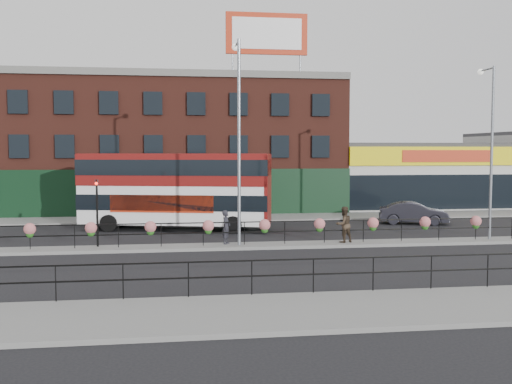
{
  "coord_description": "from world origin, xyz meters",
  "views": [
    {
      "loc": [
        -4.51,
        -28.65,
        4.74
      ],
      "look_at": [
        0.0,
        3.0,
        2.5
      ],
      "focal_mm": 42.0,
      "sensor_mm": 36.0,
      "label": 1
    }
  ],
  "objects": [
    {
      "name": "south_pavement",
      "position": [
        0.0,
        -12.0,
        0.07
      ],
      "size": [
        60.0,
        4.0,
        0.15
      ],
      "primitive_type": "cube",
      "color": "gray",
      "rests_on": "ground"
    },
    {
      "name": "yellow_line_inner",
      "position": [
        0.0,
        -9.7,
        0.01
      ],
      "size": [
        60.0,
        0.1,
        0.01
      ],
      "primitive_type": "cube",
      "color": "gold",
      "rests_on": "ground"
    },
    {
      "name": "median",
      "position": [
        0.0,
        0.0,
        0.07
      ],
      "size": [
        60.0,
        1.6,
        0.15
      ],
      "primitive_type": "cube",
      "color": "gray",
      "rests_on": "ground"
    },
    {
      "name": "pedestrian_b",
      "position": [
        3.99,
        -0.0,
        1.05
      ],
      "size": [
        1.28,
        1.2,
        1.79
      ],
      "primitive_type": "imported",
      "rotation": [
        0.0,
        0.0,
        3.46
      ],
      "color": "#3F3123",
      "rests_on": "median"
    },
    {
      "name": "lamp_column_east",
      "position": [
        11.78,
        0.25,
        5.42
      ],
      "size": [
        0.32,
        1.56,
        8.88
      ],
      "color": "gray",
      "rests_on": "median"
    },
    {
      "name": "ground",
      "position": [
        0.0,
        0.0,
        0.0
      ],
      "size": [
        120.0,
        120.0,
        0.0
      ],
      "primitive_type": "plane",
      "color": "black",
      "rests_on": "ground"
    },
    {
      "name": "north_pavement",
      "position": [
        0.0,
        12.0,
        0.07
      ],
      "size": [
        60.0,
        4.0,
        0.15
      ],
      "primitive_type": "cube",
      "color": "gray",
      "rests_on": "ground"
    },
    {
      "name": "yellow_line_outer",
      "position": [
        0.0,
        -9.88,
        0.01
      ],
      "size": [
        60.0,
        0.1,
        0.01
      ],
      "primitive_type": "cube",
      "color": "gold",
      "rests_on": "ground"
    },
    {
      "name": "double_decker_bus",
      "position": [
        -4.22,
        6.99,
        2.79
      ],
      "size": [
        11.53,
        5.3,
        4.54
      ],
      "color": "white",
      "rests_on": "ground"
    },
    {
      "name": "south_railing",
      "position": [
        -2.0,
        -10.1,
        0.96
      ],
      "size": [
        20.04,
        0.05,
        1.12
      ],
      "color": "black",
      "rests_on": "south_pavement"
    },
    {
      "name": "lamp_column_west",
      "position": [
        -1.26,
        0.17,
        6.01
      ],
      "size": [
        0.35,
        1.73,
        9.89
      ],
      "color": "gray",
      "rests_on": "median"
    },
    {
      "name": "brick_building",
      "position": [
        -4.0,
        19.96,
        5.13
      ],
      "size": [
        25.0,
        12.21,
        10.3
      ],
      "color": "brown",
      "rests_on": "ground"
    },
    {
      "name": "median_railing",
      "position": [
        -0.0,
        0.0,
        1.05
      ],
      "size": [
        30.04,
        0.56,
        1.23
      ],
      "color": "black",
      "rests_on": "median"
    },
    {
      "name": "billboard",
      "position": [
        2.5,
        14.99,
        13.18
      ],
      "size": [
        6.0,
        0.29,
        4.4
      ],
      "color": "red",
      "rests_on": "brick_building"
    },
    {
      "name": "supermarket",
      "position": [
        16.0,
        19.9,
        2.65
      ],
      "size": [
        15.0,
        12.25,
        5.3
      ],
      "color": "silver",
      "rests_on": "ground"
    },
    {
      "name": "car",
      "position": [
        10.89,
        7.71,
        0.71
      ],
      "size": [
        4.05,
        5.22,
        1.43
      ],
      "primitive_type": "imported",
      "rotation": [
        0.0,
        0.0,
        1.26
      ],
      "color": "#272730",
      "rests_on": "ground"
    },
    {
      "name": "traffic_light_median",
      "position": [
        -8.0,
        0.39,
        2.47
      ],
      "size": [
        0.15,
        0.28,
        3.65
      ],
      "color": "black",
      "rests_on": "median"
    },
    {
      "name": "pedestrian_a",
      "position": [
        -1.85,
        0.37,
        0.97
      ],
      "size": [
        0.88,
        0.81,
        1.65
      ],
      "primitive_type": "imported",
      "rotation": [
        0.0,
        0.0,
        1.19
      ],
      "color": "#27272F",
      "rests_on": "median"
    }
  ]
}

